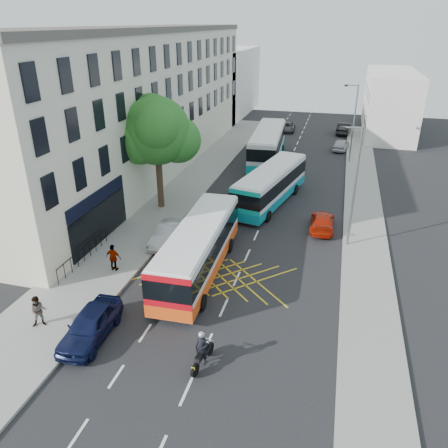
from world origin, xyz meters
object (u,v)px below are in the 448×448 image
Objects in this scene: bus_mid at (271,185)px; distant_car_silver at (341,145)px; distant_car_grey at (287,127)px; pedestrian_near at (39,311)px; lamp_near at (354,182)px; red_hatchback at (322,222)px; parked_car_silver at (168,234)px; street_tree at (156,132)px; motorbike at (202,350)px; pedestrian_far at (113,258)px; lamp_far at (353,120)px; bus_far at (268,145)px; parked_car_blue at (90,325)px; distant_car_dark at (344,128)px; bus_near at (199,248)px.

bus_mid is 2.87× the size of distant_car_silver.
pedestrian_near is at bearing -100.46° from distant_car_grey.
red_hatchback is at bearing 127.27° from lamp_near.
pedestrian_near reaches higher than parked_car_silver.
street_tree is 4.23× the size of motorbike.
parked_car_silver is 11.23m from red_hatchback.
distant_car_silver is (10.87, 27.65, -0.04)m from parked_car_silver.
pedestrian_far reaches higher than red_hatchback.
lamp_far reaches higher than bus_far.
bus_far is (-2.34, 11.98, 0.22)m from bus_mid.
street_tree is 17.12m from parked_car_blue.
parked_car_silver is (2.91, -5.67, -5.60)m from street_tree.
pedestrian_near is (-13.86, -46.47, 0.23)m from distant_car_dark.
motorbike is 9.77m from pedestrian_far.
motorbike is at bearing -100.19° from lamp_far.
pedestrian_near reaches higher than red_hatchback.
motorbike is (-6.00, -33.38, -3.74)m from lamp_far.
lamp_far is 6.40m from distant_car_silver.
lamp_far is at bearing -97.46° from red_hatchback.
street_tree is 15.10m from lamp_near.
bus_mid is at bearing 59.24° from parked_car_silver.
street_tree reaches higher than bus_mid.
street_tree is 1.10× the size of lamp_far.
parked_car_silver is at bearing 78.73° from distant_car_dark.
pedestrian_far is (-7.55, 6.20, 0.14)m from motorbike.
pedestrian_near is at bearing -138.32° from lamp_near.
distant_car_dark reaches higher than red_hatchback.
red_hatchback is at bearing -95.61° from lamp_far.
street_tree is 26.54m from distant_car_silver.
pedestrian_near is at bearing -113.83° from lamp_far.
parked_car_blue is (-5.74, 0.42, -0.13)m from motorbike.
motorbike is at bearing -89.02° from bus_far.
motorbike is (8.70, -16.34, -5.42)m from street_tree.
lamp_near is 33.74m from distant_car_dark.
bus_mid reaches higher than motorbike.
street_tree is 10.24m from bus_mid.
pedestrian_far is at bearing -106.39° from bus_mid.
bus_far is 7.41× the size of pedestrian_near.
pedestrian_far is (-1.76, -4.47, 0.31)m from parked_car_silver.
lamp_near is 1.93× the size of red_hatchback.
distant_car_dark is (14.01, 30.54, -5.53)m from street_tree.
lamp_near is at bearing 125.42° from red_hatchback.
parked_car_blue is at bearing -93.88° from bus_mid.
motorbike is at bearing -61.96° from street_tree.
lamp_far is 18.25m from red_hatchback.
pedestrian_near is (-8.55, 0.42, 0.12)m from motorbike.
pedestrian_far reaches higher than parked_car_blue.
bus_near is (-8.60, -5.82, -3.00)m from lamp_near.
parked_car_silver is 10.62m from pedestrian_near.
bus_far reaches higher than parked_car_blue.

